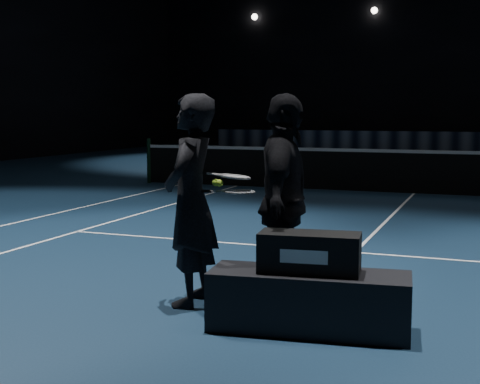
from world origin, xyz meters
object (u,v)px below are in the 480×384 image
(player_a, at_px, (191,200))
(racket_upper, at_px, (235,177))
(racket_bag, at_px, (310,253))
(racket_lower, at_px, (239,192))
(player_bench, at_px, (309,301))
(tennis_balls, at_px, (218,181))
(player_b, at_px, (284,203))

(player_a, bearing_deg, racket_upper, 99.61)
(racket_bag, height_order, racket_lower, racket_lower)
(player_bench, height_order, racket_bag, racket_bag)
(racket_upper, height_order, tennis_balls, racket_upper)
(racket_lower, bearing_deg, tennis_balls, 178.53)
(player_a, bearing_deg, racket_lower, 93.90)
(racket_upper, relative_size, tennis_balls, 5.67)
(tennis_balls, bearing_deg, player_b, 9.02)
(player_a, xyz_separation_m, racket_upper, (0.39, 0.11, 0.22))
(player_b, xyz_separation_m, tennis_balls, (-0.59, -0.09, 0.18))
(racket_bag, bearing_deg, tennis_balls, 150.40)
(racket_lower, distance_m, racket_upper, 0.15)
(player_bench, height_order, player_b, player_b)
(player_a, bearing_deg, tennis_balls, 95.02)
(player_b, bearing_deg, racket_lower, 87.89)
(player_b, relative_size, tennis_balls, 16.02)
(racket_bag, distance_m, racket_upper, 1.08)
(racket_lower, xyz_separation_m, racket_upper, (-0.06, 0.03, 0.13))
(player_bench, bearing_deg, player_a, 156.77)
(player_bench, relative_size, player_b, 0.83)
(player_bench, relative_size, racket_lower, 2.36)
(racket_lower, bearing_deg, player_bench, -38.56)
(racket_lower, xyz_separation_m, tennis_balls, (-0.19, -0.03, 0.09))
(player_a, height_order, racket_lower, player_a)
(player_bench, distance_m, player_a, 1.45)
(player_a, height_order, tennis_balls, player_a)
(racket_bag, relative_size, racket_lower, 1.18)
(racket_bag, xyz_separation_m, racket_lower, (-0.77, 0.43, 0.41))
(player_b, relative_size, racket_lower, 2.83)
(racket_bag, xyz_separation_m, tennis_balls, (-0.96, 0.40, 0.50))
(racket_bag, distance_m, tennis_balls, 1.15)
(player_a, distance_m, player_b, 0.85)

